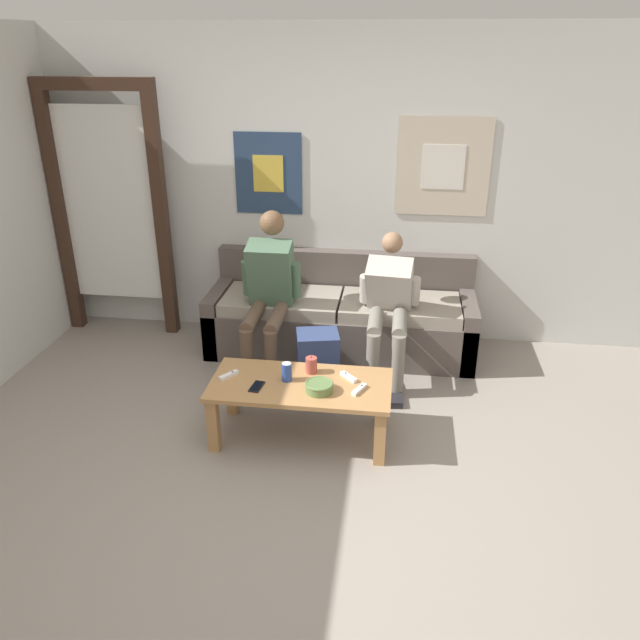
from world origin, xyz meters
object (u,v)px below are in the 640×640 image
(couch, at_px, (341,319))
(coffee_table, at_px, (301,392))
(person_seated_teen, at_px, (389,304))
(person_seated_adult, at_px, (268,290))
(ceramic_bowl, at_px, (319,386))
(cell_phone, at_px, (257,386))
(game_controller_near_left, at_px, (229,375))
(backpack, at_px, (318,364))
(drink_can_blue, at_px, (287,372))
(pillar_candle, at_px, (311,365))
(game_controller_far_center, at_px, (359,390))
(game_controller_near_right, at_px, (349,377))

(couch, height_order, coffee_table, couch)
(person_seated_teen, bearing_deg, person_seated_adult, -178.72)
(ceramic_bowl, height_order, cell_phone, ceramic_bowl)
(person_seated_adult, relative_size, game_controller_near_left, 9.04)
(game_controller_near_left, height_order, cell_phone, game_controller_near_left)
(backpack, bearing_deg, drink_can_blue, -102.07)
(pillar_candle, xyz_separation_m, game_controller_near_left, (-0.53, -0.13, -0.04))
(person_seated_teen, relative_size, cell_phone, 7.40)
(person_seated_teen, bearing_deg, game_controller_far_center, -98.07)
(coffee_table, relative_size, pillar_candle, 9.72)
(couch, bearing_deg, game_controller_far_center, -79.60)
(cell_phone, bearing_deg, game_controller_near_left, 153.38)
(person_seated_adult, distance_m, game_controller_near_left, 0.96)
(cell_phone, bearing_deg, couch, 74.57)
(person_seated_adult, distance_m, ceramic_bowl, 1.18)
(game_controller_near_right, bearing_deg, ceramic_bowl, -132.01)
(backpack, distance_m, cell_phone, 0.77)
(drink_can_blue, height_order, game_controller_near_left, drink_can_blue)
(backpack, xyz_separation_m, drink_can_blue, (-0.12, -0.57, 0.24))
(cell_phone, bearing_deg, backpack, 66.70)
(pillar_candle, bearing_deg, backpack, 92.37)
(pillar_candle, distance_m, cell_phone, 0.40)
(game_controller_near_left, relative_size, cell_phone, 0.94)
(person_seated_adult, bearing_deg, game_controller_near_left, -94.73)
(person_seated_adult, distance_m, cell_phone, 1.07)
(couch, bearing_deg, person_seated_teen, -42.94)
(person_seated_teen, relative_size, backpack, 2.26)
(backpack, height_order, game_controller_near_right, backpack)
(person_seated_adult, bearing_deg, person_seated_teen, 1.28)
(coffee_table, relative_size, game_controller_near_right, 9.14)
(coffee_table, bearing_deg, cell_phone, -161.02)
(coffee_table, distance_m, game_controller_far_center, 0.39)
(game_controller_near_left, xyz_separation_m, cell_phone, (0.21, -0.11, -0.01))
(coffee_table, distance_m, backpack, 0.61)
(person_seated_teen, distance_m, game_controller_near_left, 1.39)
(pillar_candle, bearing_deg, game_controller_near_left, -165.80)
(game_controller_near_left, bearing_deg, game_controller_near_right, 6.11)
(couch, bearing_deg, coffee_table, -95.44)
(couch, distance_m, person_seated_teen, 0.62)
(ceramic_bowl, relative_size, pillar_candle, 1.51)
(ceramic_bowl, xyz_separation_m, game_controller_near_left, (-0.61, 0.10, -0.02))
(person_seated_adult, relative_size, game_controller_far_center, 8.46)
(coffee_table, distance_m, person_seated_adult, 1.07)
(coffee_table, height_order, backpack, backpack)
(person_seated_teen, height_order, backpack, person_seated_teen)
(backpack, relative_size, ceramic_bowl, 2.61)
(backpack, height_order, ceramic_bowl, backpack)
(pillar_candle, relative_size, game_controller_far_center, 0.83)
(couch, distance_m, cell_phone, 1.48)
(drink_can_blue, height_order, game_controller_far_center, drink_can_blue)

